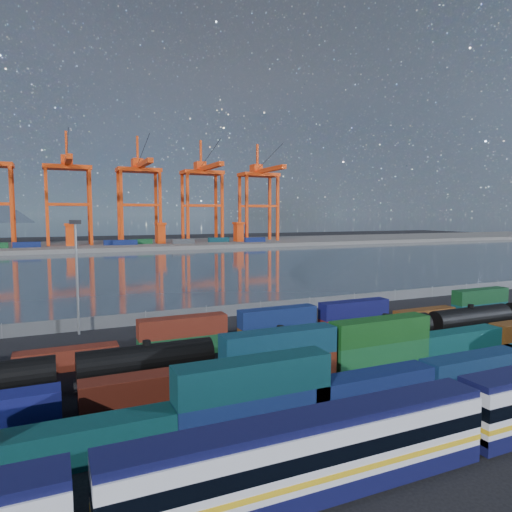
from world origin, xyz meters
name	(u,v)px	position (x,y,z in m)	size (l,w,h in m)	color
ground	(358,359)	(0.00, 0.00, 0.00)	(700.00, 700.00, 0.00)	black
harbor_water	(163,267)	(0.00, 105.00, 0.01)	(700.00, 700.00, 0.00)	#343F4B
far_quay	(120,245)	(0.00, 210.00, 1.00)	(700.00, 70.00, 2.00)	#514F4C
distant_mountains	(81,154)	(63.02, 1600.00, 220.29)	(2470.00, 1100.00, 520.00)	#1E2630
passenger_train	(311,457)	(-19.19, -21.10, 2.68)	(77.18, 3.11, 5.33)	silver
container_row_south	(422,370)	(-0.51, -10.93, 2.18)	(140.52, 2.67, 5.69)	#37383B
container_row_mid	(471,335)	(15.82, -2.58, 1.81)	(129.52, 2.55, 5.44)	navy
container_row_north	(288,326)	(-3.87, 10.47, 2.04)	(139.76, 2.24, 4.77)	#101A53
tanker_string	(430,325)	(14.21, 2.84, 2.20)	(122.79, 3.07, 4.39)	black
waterfront_fence	(261,308)	(0.00, 28.00, 1.00)	(160.12, 0.12, 2.20)	#595B5E
yard_light_mast	(77,271)	(-30.00, 26.00, 9.30)	(1.60, 0.40, 16.60)	slate
gantry_cranes	(105,178)	(-7.50, 203.43, 36.18)	(197.70, 43.59, 59.02)	#F04311
quay_containers	(101,243)	(-11.00, 195.46, 3.30)	(172.58, 10.99, 2.60)	navy
straddle_carriers	(117,233)	(-2.50, 200.00, 7.82)	(140.00, 7.00, 11.10)	#F04311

